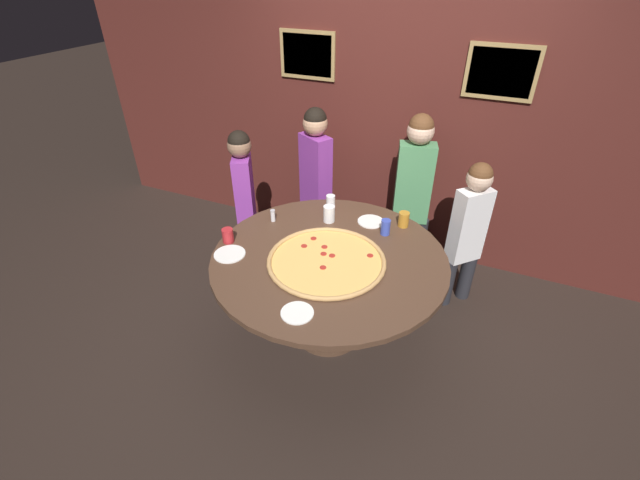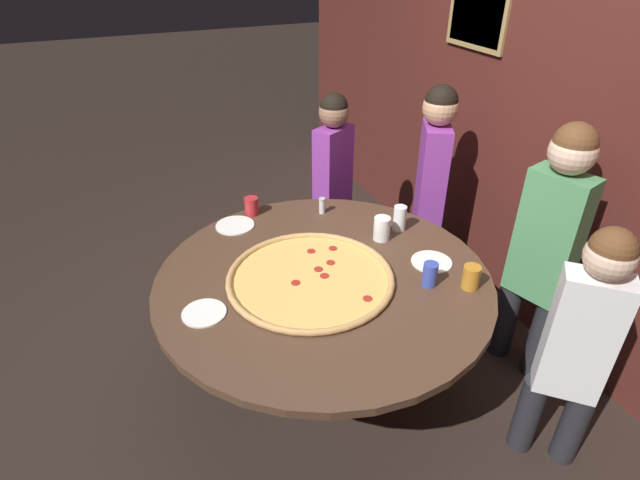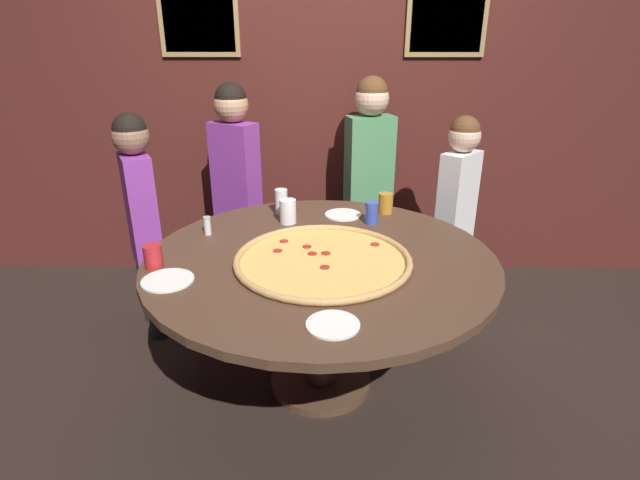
{
  "view_description": "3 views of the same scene",
  "coord_description": "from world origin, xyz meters",
  "px_view_note": "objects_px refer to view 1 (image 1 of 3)",
  "views": [
    {
      "loc": [
        0.91,
        -2.22,
        2.49
      ],
      "look_at": [
        -0.02,
        -0.12,
        0.95
      ],
      "focal_mm": 24.0,
      "sensor_mm": 36.0,
      "label": 1
    },
    {
      "loc": [
        1.81,
        -0.82,
        2.18
      ],
      "look_at": [
        -0.04,
        -0.0,
        0.92
      ],
      "focal_mm": 28.0,
      "sensor_mm": 36.0,
      "label": 2
    },
    {
      "loc": [
        0.02,
        -2.13,
        1.72
      ],
      "look_at": [
        -0.0,
        -0.05,
        0.84
      ],
      "focal_mm": 28.0,
      "sensor_mm": 36.0,
      "label": 3
    }
  ],
  "objects_px": {
    "white_plate_left_side": "(230,254)",
    "diner_side_left": "(468,229)",
    "diner_centre_back": "(245,194)",
    "drink_cup_beside_pizza": "(404,219)",
    "diner_far_left": "(316,175)",
    "dining_table": "(329,270)",
    "drink_cup_centre_back": "(331,204)",
    "giant_pizza": "(326,261)",
    "white_plate_near_front": "(297,313)",
    "drink_cup_front_edge": "(329,214)",
    "white_plate_far_back": "(371,221)",
    "drink_cup_far_right": "(386,227)",
    "condiment_shaker": "(273,215)",
    "drink_cup_by_shaker": "(228,236)",
    "diner_side_right": "(413,187)"
  },
  "relations": [
    {
      "from": "drink_cup_front_edge",
      "to": "diner_side_left",
      "type": "height_order",
      "value": "diner_side_left"
    },
    {
      "from": "dining_table",
      "to": "diner_side_right",
      "type": "relative_size",
      "value": 1.13
    },
    {
      "from": "giant_pizza",
      "to": "diner_centre_back",
      "type": "relative_size",
      "value": 0.62
    },
    {
      "from": "drink_cup_far_right",
      "to": "diner_side_left",
      "type": "distance_m",
      "value": 0.68
    },
    {
      "from": "diner_far_left",
      "to": "drink_cup_far_right",
      "type": "bearing_deg",
      "value": 174.11
    },
    {
      "from": "condiment_shaker",
      "to": "diner_side_right",
      "type": "distance_m",
      "value": 1.24
    },
    {
      "from": "drink_cup_front_edge",
      "to": "condiment_shaker",
      "type": "bearing_deg",
      "value": -156.55
    },
    {
      "from": "white_plate_far_back",
      "to": "giant_pizza",
      "type": "bearing_deg",
      "value": -100.26
    },
    {
      "from": "giant_pizza",
      "to": "drink_cup_front_edge",
      "type": "height_order",
      "value": "drink_cup_front_edge"
    },
    {
      "from": "white_plate_left_side",
      "to": "diner_side_left",
      "type": "relative_size",
      "value": 0.17
    },
    {
      "from": "giant_pizza",
      "to": "condiment_shaker",
      "type": "xyz_separation_m",
      "value": [
        -0.6,
        0.33,
        0.04
      ]
    },
    {
      "from": "drink_cup_beside_pizza",
      "to": "white_plate_far_back",
      "type": "height_order",
      "value": "drink_cup_beside_pizza"
    },
    {
      "from": "dining_table",
      "to": "white_plate_near_front",
      "type": "xyz_separation_m",
      "value": [
        0.05,
        -0.6,
        0.13
      ]
    },
    {
      "from": "white_plate_left_side",
      "to": "condiment_shaker",
      "type": "bearing_deg",
      "value": 83.57
    },
    {
      "from": "dining_table",
      "to": "drink_cup_beside_pizza",
      "type": "distance_m",
      "value": 0.72
    },
    {
      "from": "drink_cup_far_right",
      "to": "diner_side_right",
      "type": "bearing_deg",
      "value": 86.68
    },
    {
      "from": "drink_cup_front_edge",
      "to": "diner_side_right",
      "type": "bearing_deg",
      "value": 53.96
    },
    {
      "from": "drink_cup_beside_pizza",
      "to": "diner_side_left",
      "type": "height_order",
      "value": "diner_side_left"
    },
    {
      "from": "dining_table",
      "to": "diner_side_left",
      "type": "xyz_separation_m",
      "value": [
        0.83,
        0.8,
        0.1
      ]
    },
    {
      "from": "giant_pizza",
      "to": "white_plate_far_back",
      "type": "bearing_deg",
      "value": 79.74
    },
    {
      "from": "drink_cup_beside_pizza",
      "to": "diner_far_left",
      "type": "height_order",
      "value": "diner_far_left"
    },
    {
      "from": "drink_cup_centre_back",
      "to": "diner_side_left",
      "type": "xyz_separation_m",
      "value": [
        1.06,
        0.23,
        -0.1
      ]
    },
    {
      "from": "white_plate_left_side",
      "to": "diner_side_left",
      "type": "bearing_deg",
      "value": 35.71
    },
    {
      "from": "giant_pizza",
      "to": "white_plate_near_front",
      "type": "xyz_separation_m",
      "value": [
        0.04,
        -0.53,
        -0.01
      ]
    },
    {
      "from": "diner_far_left",
      "to": "drink_cup_beside_pizza",
      "type": "bearing_deg",
      "value": -175.14
    },
    {
      "from": "drink_cup_far_right",
      "to": "condiment_shaker",
      "type": "distance_m",
      "value": 0.88
    },
    {
      "from": "drink_cup_front_edge",
      "to": "white_plate_far_back",
      "type": "xyz_separation_m",
      "value": [
        0.31,
        0.12,
        -0.06
      ]
    },
    {
      "from": "white_plate_near_front",
      "to": "diner_far_left",
      "type": "bearing_deg",
      "value": 110.71
    },
    {
      "from": "diner_centre_back",
      "to": "drink_cup_beside_pizza",
      "type": "bearing_deg",
      "value": -115.13
    },
    {
      "from": "giant_pizza",
      "to": "drink_cup_beside_pizza",
      "type": "bearing_deg",
      "value": 61.82
    },
    {
      "from": "drink_cup_centre_back",
      "to": "white_plate_left_side",
      "type": "relative_size",
      "value": 0.66
    },
    {
      "from": "drink_cup_far_right",
      "to": "white_plate_left_side",
      "type": "xyz_separation_m",
      "value": [
        -0.92,
        -0.69,
        -0.06
      ]
    },
    {
      "from": "drink_cup_beside_pizza",
      "to": "diner_side_right",
      "type": "height_order",
      "value": "diner_side_right"
    },
    {
      "from": "dining_table",
      "to": "drink_cup_beside_pizza",
      "type": "height_order",
      "value": "drink_cup_beside_pizza"
    },
    {
      "from": "dining_table",
      "to": "diner_side_right",
      "type": "bearing_deg",
      "value": 74.29
    },
    {
      "from": "condiment_shaker",
      "to": "diner_far_left",
      "type": "height_order",
      "value": "diner_far_left"
    },
    {
      "from": "drink_cup_beside_pizza",
      "to": "drink_cup_front_edge",
      "type": "bearing_deg",
      "value": -163.49
    },
    {
      "from": "white_plate_left_side",
      "to": "diner_side_right",
      "type": "xyz_separation_m",
      "value": [
        0.96,
        1.38,
        0.08
      ]
    },
    {
      "from": "dining_table",
      "to": "drink_cup_front_edge",
      "type": "bearing_deg",
      "value": 113.0
    },
    {
      "from": "drink_cup_far_right",
      "to": "drink_cup_by_shaker",
      "type": "bearing_deg",
      "value": -151.07
    },
    {
      "from": "drink_cup_front_edge",
      "to": "drink_cup_by_shaker",
      "type": "bearing_deg",
      "value": -134.8
    },
    {
      "from": "condiment_shaker",
      "to": "white_plate_near_front",
      "type": "bearing_deg",
      "value": -53.47
    },
    {
      "from": "drink_cup_by_shaker",
      "to": "condiment_shaker",
      "type": "xyz_separation_m",
      "value": [
        0.16,
        0.39,
        -0.0
      ]
    },
    {
      "from": "drink_cup_beside_pizza",
      "to": "white_plate_near_front",
      "type": "bearing_deg",
      "value": -104.96
    },
    {
      "from": "drink_cup_far_right",
      "to": "drink_cup_front_edge",
      "type": "bearing_deg",
      "value": 179.76
    },
    {
      "from": "drink_cup_beside_pizza",
      "to": "drink_cup_far_right",
      "type": "bearing_deg",
      "value": -119.87
    },
    {
      "from": "dining_table",
      "to": "diner_centre_back",
      "type": "distance_m",
      "value": 1.16
    },
    {
      "from": "dining_table",
      "to": "diner_centre_back",
      "type": "bearing_deg",
      "value": 152.43
    },
    {
      "from": "dining_table",
      "to": "diner_centre_back",
      "type": "height_order",
      "value": "diner_centre_back"
    },
    {
      "from": "drink_cup_front_edge",
      "to": "white_plate_far_back",
      "type": "relative_size",
      "value": 0.63
    }
  ]
}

